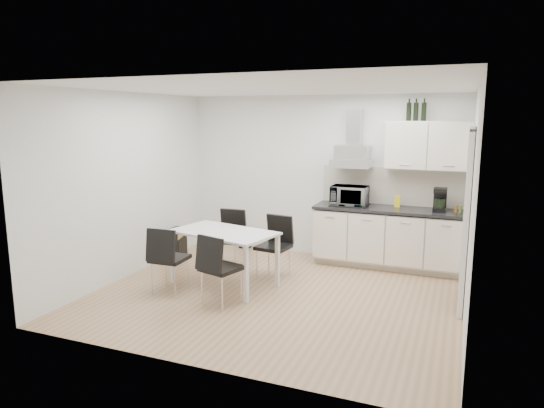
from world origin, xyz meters
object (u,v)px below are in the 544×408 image
(dining_table, at_px, (224,237))
(chair_near_right, at_px, (221,269))
(chair_far_right, at_px, (273,248))
(chair_near_left, at_px, (170,259))
(floor_speaker, at_px, (245,240))
(kitchenette, at_px, (392,213))
(chair_far_left, at_px, (229,240))
(guitar_amp, at_px, (175,244))

(dining_table, relative_size, chair_near_right, 1.72)
(chair_far_right, bearing_deg, chair_near_left, 52.04)
(chair_near_right, relative_size, floor_speaker, 3.12)
(chair_near_left, height_order, floor_speaker, chair_near_left)
(kitchenette, xyz_separation_m, floor_speaker, (-2.51, 0.17, -0.69))
(chair_near_left, bearing_deg, chair_near_right, -10.11)
(chair_far_right, bearing_deg, floor_speaker, -43.84)
(chair_far_left, distance_m, guitar_amp, 1.09)
(chair_far_right, distance_m, guitar_amp, 1.88)
(dining_table, distance_m, floor_speaker, 1.97)
(chair_far_right, bearing_deg, kitchenette, -134.60)
(kitchenette, relative_size, chair_near_right, 2.86)
(dining_table, height_order, chair_far_right, chair_far_right)
(floor_speaker, bearing_deg, chair_near_left, -83.21)
(chair_near_left, relative_size, chair_near_right, 1.00)
(kitchenette, xyz_separation_m, chair_near_right, (-1.69, -2.28, -0.39))
(floor_speaker, bearing_deg, chair_near_right, -64.89)
(kitchenette, xyz_separation_m, guitar_amp, (-3.30, -0.81, -0.60))
(kitchenette, distance_m, dining_table, 2.58)
(dining_table, bearing_deg, kitchenette, 53.23)
(chair_far_right, bearing_deg, chair_far_left, -3.82)
(chair_near_right, bearing_deg, floor_speaker, 124.76)
(dining_table, height_order, chair_far_left, chair_far_left)
(chair_far_right, relative_size, guitar_amp, 1.46)
(chair_near_left, bearing_deg, chair_far_right, 42.41)
(dining_table, xyz_separation_m, guitar_amp, (-1.33, 0.85, -0.43))
(chair_far_left, xyz_separation_m, guitar_amp, (-1.05, 0.17, -0.21))
(chair_far_right, relative_size, floor_speaker, 3.12)
(chair_near_left, bearing_deg, dining_table, 41.38)
(dining_table, bearing_deg, chair_near_left, -123.32)
(chair_near_right, bearing_deg, chair_far_right, 94.88)
(chair_far_left, relative_size, chair_near_right, 1.00)
(kitchenette, bearing_deg, chair_near_left, -139.11)
(guitar_amp, height_order, floor_speaker, guitar_amp)
(kitchenette, bearing_deg, chair_near_right, -126.57)
(chair_far_right, distance_m, chair_near_right, 1.16)
(chair_near_right, distance_m, floor_speaker, 2.59)
(floor_speaker, bearing_deg, dining_table, -66.96)
(kitchenette, xyz_separation_m, chair_near_left, (-2.50, -2.16, -0.39))
(dining_table, xyz_separation_m, chair_near_left, (-0.53, -0.51, -0.23))
(chair_far_left, relative_size, floor_speaker, 3.12)
(guitar_amp, bearing_deg, kitchenette, -2.05)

